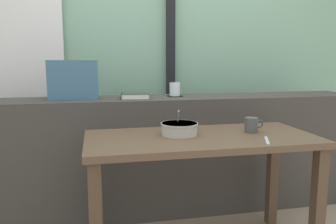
{
  "coord_description": "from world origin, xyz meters",
  "views": [
    {
      "loc": [
        -0.52,
        -1.83,
        1.11
      ],
      "look_at": [
        -0.06,
        0.35,
        0.76
      ],
      "focal_mm": 36.94,
      "sensor_mm": 36.0,
      "label": 1
    }
  ],
  "objects": [
    {
      "name": "dark_console_ledge",
      "position": [
        0.0,
        0.55,
        0.42
      ],
      "size": [
        2.8,
        0.39,
        0.83
      ],
      "primitive_type": "cube",
      "color": "#423D38",
      "rests_on": "ground"
    },
    {
      "name": "throw_pillow",
      "position": [
        -0.66,
        0.55,
        0.96
      ],
      "size": [
        0.32,
        0.15,
        0.26
      ],
      "primitive_type": "cube",
      "rotation": [
        0.0,
        0.0,
        -0.03
      ],
      "color": "#426B84",
      "rests_on": "dark_console_ledge"
    },
    {
      "name": "juice_glass",
      "position": [
        0.04,
        0.58,
        0.88
      ],
      "size": [
        0.08,
        0.08,
        0.1
      ],
      "color": "white",
      "rests_on": "coaster_square"
    },
    {
      "name": "window_divider_post",
      "position": [
        0.12,
        1.1,
        1.3
      ],
      "size": [
        0.07,
        0.05,
        2.6
      ],
      "primitive_type": "cube",
      "color": "black",
      "rests_on": "ground"
    },
    {
      "name": "breakfast_table",
      "position": [
        0.04,
        -0.06,
        0.58
      ],
      "size": [
        1.25,
        0.58,
        0.69
      ],
      "color": "brown",
      "rests_on": "ground"
    },
    {
      "name": "ceramic_mug",
      "position": [
        0.35,
        -0.03,
        0.73
      ],
      "size": [
        0.11,
        0.08,
        0.08
      ],
      "color": "#4C4C4C",
      "rests_on": "breakfast_table"
    },
    {
      "name": "curtain_left_panel",
      "position": [
        -1.04,
        1.07,
        1.25
      ],
      "size": [
        0.56,
        0.06,
        2.5
      ],
      "primitive_type": "cube",
      "color": "white",
      "rests_on": "ground"
    },
    {
      "name": "soup_bowl",
      "position": [
        -0.07,
        -0.02,
        0.72
      ],
      "size": [
        0.21,
        0.21,
        0.14
      ],
      "color": "#BCB7A8",
      "rests_on": "breakfast_table"
    },
    {
      "name": "fork_utensil",
      "position": [
        0.33,
        -0.25,
        0.69
      ],
      "size": [
        0.08,
        0.16,
        0.01
      ],
      "primitive_type": "cube",
      "rotation": [
        0.0,
        0.0,
        -0.41
      ],
      "color": "silver",
      "rests_on": "breakfast_table"
    },
    {
      "name": "outdoor_backdrop",
      "position": [
        0.0,
        1.17,
        1.4
      ],
      "size": [
        4.8,
        0.08,
        2.8
      ],
      "primitive_type": "cube",
      "color": "#84B293",
      "rests_on": "ground"
    },
    {
      "name": "closed_book",
      "position": [
        -0.26,
        0.5,
        0.85
      ],
      "size": [
        0.21,
        0.17,
        0.04
      ],
      "color": "#334233",
      "rests_on": "dark_console_ledge"
    },
    {
      "name": "coaster_square",
      "position": [
        0.04,
        0.58,
        0.84
      ],
      "size": [
        0.1,
        0.1,
        0.0
      ],
      "primitive_type": "cube",
      "color": "black",
      "rests_on": "dark_console_ledge"
    }
  ]
}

